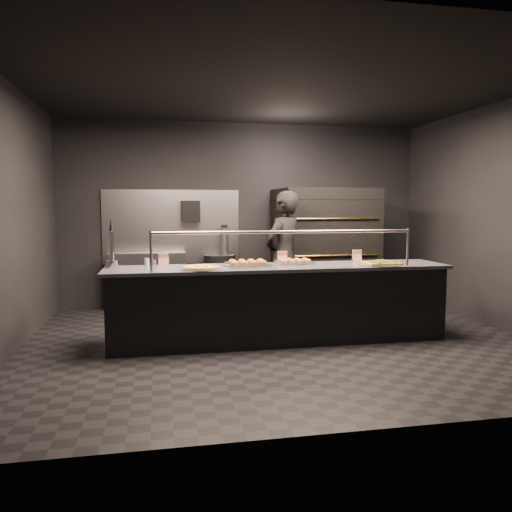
{
  "coord_description": "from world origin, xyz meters",
  "views": [
    {
      "loc": [
        -1.42,
        -5.77,
        1.62
      ],
      "look_at": [
        -0.25,
        0.2,
        1.02
      ],
      "focal_mm": 35.0,
      "sensor_mm": 36.0,
      "label": 1
    }
  ],
  "objects_px": {
    "slider_tray_a": "(247,264)",
    "slider_tray_b": "(295,262)",
    "service_counter": "(279,303)",
    "worker": "(283,256)",
    "prep_shelf": "(148,281)",
    "trash_bin": "(220,281)",
    "square_pizza": "(380,263)",
    "fire_extinguisher": "(224,241)",
    "pizza_oven": "(324,248)",
    "towel_dispenser": "(191,211)",
    "round_pizza": "(201,268)",
    "beer_tap": "(112,253)"
  },
  "relations": [
    {
      "from": "slider_tray_a",
      "to": "slider_tray_b",
      "type": "xyz_separation_m",
      "value": [
        0.61,
        0.12,
        -0.0
      ]
    },
    {
      "from": "service_counter",
      "to": "slider_tray_b",
      "type": "relative_size",
      "value": 8.57
    },
    {
      "from": "slider_tray_b",
      "to": "worker",
      "type": "xyz_separation_m",
      "value": [
        0.1,
        0.96,
        -0.02
      ]
    },
    {
      "from": "prep_shelf",
      "to": "slider_tray_b",
      "type": "bearing_deg",
      "value": -49.88
    },
    {
      "from": "service_counter",
      "to": "trash_bin",
      "type": "distance_m",
      "value": 2.27
    },
    {
      "from": "square_pizza",
      "to": "slider_tray_b",
      "type": "bearing_deg",
      "value": 163.19
    },
    {
      "from": "square_pizza",
      "to": "service_counter",
      "type": "bearing_deg",
      "value": 173.03
    },
    {
      "from": "prep_shelf",
      "to": "trash_bin",
      "type": "xyz_separation_m",
      "value": [
        1.15,
        -0.1,
        -0.02
      ]
    },
    {
      "from": "fire_extinguisher",
      "to": "trash_bin",
      "type": "bearing_deg",
      "value": -120.07
    },
    {
      "from": "service_counter",
      "to": "worker",
      "type": "xyz_separation_m",
      "value": [
        0.33,
        1.12,
        0.46
      ]
    },
    {
      "from": "pizza_oven",
      "to": "fire_extinguisher",
      "type": "distance_m",
      "value": 1.63
    },
    {
      "from": "service_counter",
      "to": "fire_extinguisher",
      "type": "distance_m",
      "value": 2.5
    },
    {
      "from": "slider_tray_a",
      "to": "towel_dispenser",
      "type": "bearing_deg",
      "value": 102.33
    },
    {
      "from": "service_counter",
      "to": "round_pizza",
      "type": "distance_m",
      "value": 1.07
    },
    {
      "from": "beer_tap",
      "to": "prep_shelf",
      "type": "bearing_deg",
      "value": 80.65
    },
    {
      "from": "prep_shelf",
      "to": "slider_tray_a",
      "type": "distance_m",
      "value": 2.64
    },
    {
      "from": "fire_extinguisher",
      "to": "square_pizza",
      "type": "relative_size",
      "value": 0.96
    },
    {
      "from": "round_pizza",
      "to": "trash_bin",
      "type": "bearing_deg",
      "value": 78.18
    },
    {
      "from": "slider_tray_a",
      "to": "square_pizza",
      "type": "relative_size",
      "value": 1.11
    },
    {
      "from": "towel_dispenser",
      "to": "worker",
      "type": "xyz_separation_m",
      "value": [
        1.23,
        -1.28,
        -0.63
      ]
    },
    {
      "from": "worker",
      "to": "service_counter",
      "type": "bearing_deg",
      "value": 32.99
    },
    {
      "from": "service_counter",
      "to": "round_pizza",
      "type": "xyz_separation_m",
      "value": [
        -0.95,
        -0.15,
        0.47
      ]
    },
    {
      "from": "slider_tray_a",
      "to": "slider_tray_b",
      "type": "distance_m",
      "value": 0.62
    },
    {
      "from": "pizza_oven",
      "to": "worker",
      "type": "distance_m",
      "value": 1.17
    },
    {
      "from": "square_pizza",
      "to": "slider_tray_a",
      "type": "bearing_deg",
      "value": 173.6
    },
    {
      "from": "service_counter",
      "to": "pizza_oven",
      "type": "xyz_separation_m",
      "value": [
        1.2,
        1.9,
        0.5
      ]
    },
    {
      "from": "pizza_oven",
      "to": "trash_bin",
      "type": "distance_m",
      "value": 1.77
    },
    {
      "from": "slider_tray_b",
      "to": "square_pizza",
      "type": "relative_size",
      "value": 0.91
    },
    {
      "from": "prep_shelf",
      "to": "square_pizza",
      "type": "bearing_deg",
      "value": -41.19
    },
    {
      "from": "round_pizza",
      "to": "trash_bin",
      "type": "height_order",
      "value": "round_pizza"
    },
    {
      "from": "prep_shelf",
      "to": "round_pizza",
      "type": "bearing_deg",
      "value": -75.26
    },
    {
      "from": "trash_bin",
      "to": "prep_shelf",
      "type": "bearing_deg",
      "value": 175.01
    },
    {
      "from": "worker",
      "to": "towel_dispenser",
      "type": "bearing_deg",
      "value": -86.55
    },
    {
      "from": "towel_dispenser",
      "to": "prep_shelf",
      "type": "bearing_deg",
      "value": -174.29
    },
    {
      "from": "pizza_oven",
      "to": "prep_shelf",
      "type": "bearing_deg",
      "value": 171.46
    },
    {
      "from": "towel_dispenser",
      "to": "beer_tap",
      "type": "height_order",
      "value": "towel_dispenser"
    },
    {
      "from": "service_counter",
      "to": "slider_tray_a",
      "type": "xyz_separation_m",
      "value": [
        -0.38,
        0.03,
        0.49
      ]
    },
    {
      "from": "service_counter",
      "to": "pizza_oven",
      "type": "bearing_deg",
      "value": 57.73
    },
    {
      "from": "pizza_oven",
      "to": "fire_extinguisher",
      "type": "relative_size",
      "value": 3.78
    },
    {
      "from": "round_pizza",
      "to": "slider_tray_a",
      "type": "xyz_separation_m",
      "value": [
        0.57,
        0.18,
        0.02
      ]
    },
    {
      "from": "pizza_oven",
      "to": "worker",
      "type": "relative_size",
      "value": 1.03
    },
    {
      "from": "beer_tap",
      "to": "worker",
      "type": "relative_size",
      "value": 0.31
    },
    {
      "from": "prep_shelf",
      "to": "beer_tap",
      "type": "xyz_separation_m",
      "value": [
        -0.35,
        -2.13,
        0.63
      ]
    },
    {
      "from": "slider_tray_a",
      "to": "prep_shelf",
      "type": "bearing_deg",
      "value": 117.96
    },
    {
      "from": "fire_extinguisher",
      "to": "worker",
      "type": "bearing_deg",
      "value": -62.11
    },
    {
      "from": "prep_shelf",
      "to": "fire_extinguisher",
      "type": "xyz_separation_m",
      "value": [
        1.25,
        0.08,
        0.61
      ]
    },
    {
      "from": "slider_tray_b",
      "to": "trash_bin",
      "type": "height_order",
      "value": "slider_tray_b"
    },
    {
      "from": "pizza_oven",
      "to": "square_pizza",
      "type": "bearing_deg",
      "value": -89.39
    },
    {
      "from": "pizza_oven",
      "to": "service_counter",
      "type": "bearing_deg",
      "value": -122.27
    },
    {
      "from": "round_pizza",
      "to": "square_pizza",
      "type": "distance_m",
      "value": 2.17
    }
  ]
}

